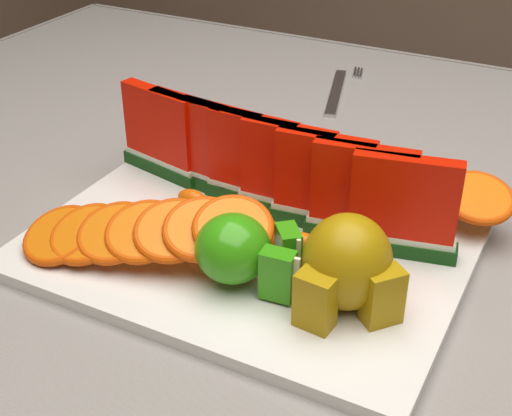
# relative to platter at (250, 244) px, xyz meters

# --- Properties ---
(table) EXTENTS (1.40, 0.90, 0.75)m
(table) POSITION_rel_platter_xyz_m (0.08, 0.11, -0.11)
(table) COLOR #512F1B
(table) RESTS_ON ground
(tablecloth) EXTENTS (1.53, 1.03, 0.20)m
(tablecloth) POSITION_rel_platter_xyz_m (0.08, 0.11, -0.05)
(tablecloth) COLOR slate
(tablecloth) RESTS_ON table
(platter) EXTENTS (0.40, 0.30, 0.01)m
(platter) POSITION_rel_platter_xyz_m (0.00, 0.00, 0.00)
(platter) COLOR silver
(platter) RESTS_ON tablecloth
(apple_cluster) EXTENTS (0.11, 0.09, 0.06)m
(apple_cluster) POSITION_rel_platter_xyz_m (0.03, -0.06, 0.04)
(apple_cluster) COLOR #2A9520
(apple_cluster) RESTS_ON platter
(pear_cluster) EXTENTS (0.10, 0.10, 0.08)m
(pear_cluster) POSITION_rel_platter_xyz_m (0.12, -0.05, 0.04)
(pear_cluster) COLOR #9A6608
(pear_cluster) RESTS_ON platter
(fork) EXTENTS (0.06, 0.19, 0.00)m
(fork) POSITION_rel_platter_xyz_m (-0.07, 0.41, -0.00)
(fork) COLOR silver
(fork) RESTS_ON tablecloth
(watermelon_row) EXTENTS (0.39, 0.07, 0.10)m
(watermelon_row) POSITION_rel_platter_xyz_m (-0.01, 0.06, 0.05)
(watermelon_row) COLOR #103C15
(watermelon_row) RESTS_ON platter
(orange_fan_front) EXTENTS (0.25, 0.14, 0.06)m
(orange_fan_front) POSITION_rel_platter_xyz_m (-0.07, -0.07, 0.04)
(orange_fan_front) COLOR orange
(orange_fan_front) RESTS_ON platter
(orange_fan_back) EXTENTS (0.37, 0.10, 0.05)m
(orange_fan_back) POSITION_rel_platter_xyz_m (0.04, 0.12, 0.03)
(orange_fan_back) COLOR orange
(orange_fan_back) RESTS_ON platter
(tangerine_segments) EXTENTS (0.17, 0.06, 0.02)m
(tangerine_segments) POSITION_rel_platter_xyz_m (-0.02, 0.00, 0.02)
(tangerine_segments) COLOR orange
(tangerine_segments) RESTS_ON platter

